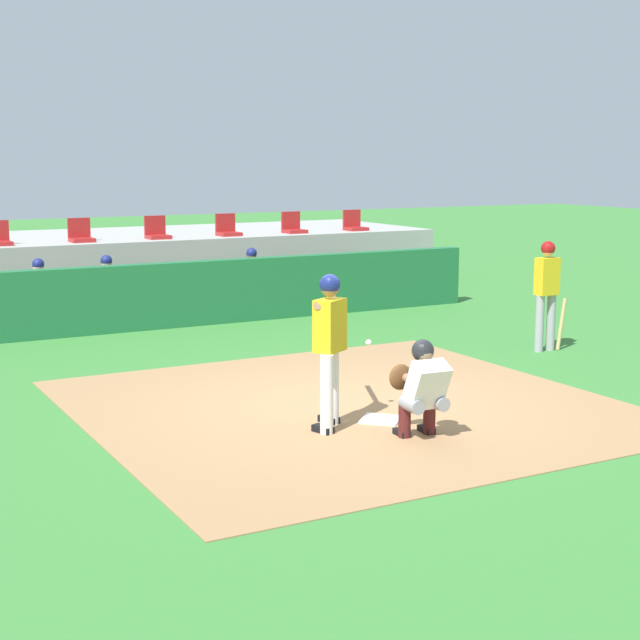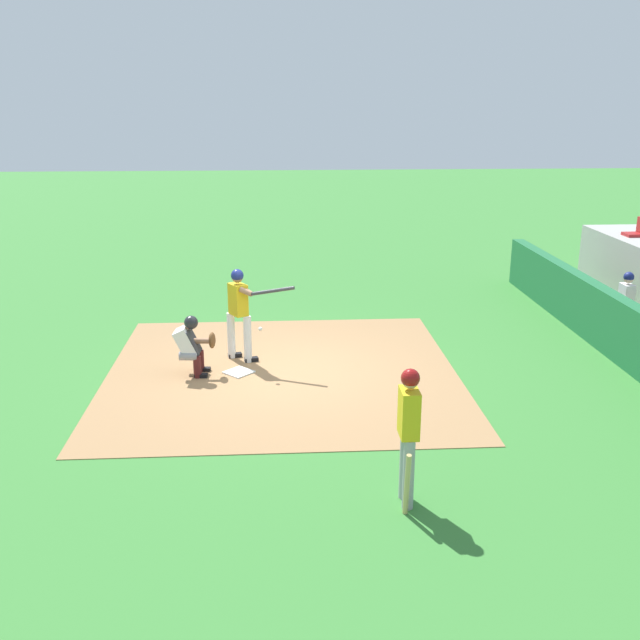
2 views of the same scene
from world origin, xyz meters
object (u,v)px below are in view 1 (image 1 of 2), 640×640
object	(u,v)px
on_deck_batter	(547,289)
stadium_seat_3	(81,235)
home_plate	(381,419)
catcher_crouched	(421,385)
dugout_player_0	(41,293)
batter_at_plate	(330,341)
stadium_seat_5	(227,229)
stadium_seat_6	(293,227)
stadium_seat_7	(354,225)
dugout_player_1	(109,289)
dugout_player_2	(254,279)
stadium_seat_4	(157,232)

from	to	relation	value
on_deck_batter	stadium_seat_3	xyz separation A→B (m)	(-5.41, 7.89, 0.51)
home_plate	catcher_crouched	distance (m)	1.00
dugout_player_0	stadium_seat_3	bearing A→B (deg)	57.47
batter_at_plate	stadium_seat_5	size ratio (longest dim) A/B	3.76
stadium_seat_3	stadium_seat_6	xyz separation A→B (m)	(4.88, 0.00, 0.00)
home_plate	stadium_seat_7	world-z (taller)	stadium_seat_7
dugout_player_1	stadium_seat_7	xyz separation A→B (m)	(6.54, 2.03, 0.86)
dugout_player_1	batter_at_plate	bearing A→B (deg)	-88.81
dugout_player_0	dugout_player_2	bearing A→B (deg)	0.00
home_plate	on_deck_batter	world-z (taller)	on_deck_batter
dugout_player_2	home_plate	bearing A→B (deg)	-104.70
catcher_crouched	stadium_seat_6	xyz separation A→B (m)	(4.05, 10.99, 0.93)
stadium_seat_6	dugout_player_0	bearing A→B (deg)	-161.76
stadium_seat_5	stadium_seat_4	bearing A→B (deg)	180.00
stadium_seat_4	dugout_player_2	bearing A→B (deg)	-56.94
dugout_player_1	stadium_seat_5	bearing A→B (deg)	31.73
batter_at_plate	stadium_seat_7	world-z (taller)	stadium_seat_7
stadium_seat_3	stadium_seat_5	xyz separation A→B (m)	(3.25, 0.00, 0.00)
batter_at_plate	dugout_player_2	distance (m)	8.61
batter_at_plate	on_deck_batter	size ratio (longest dim) A/B	1.01
catcher_crouched	on_deck_batter	distance (m)	5.55
stadium_seat_5	stadium_seat_6	bearing A→B (deg)	0.00
on_deck_batter	stadium_seat_7	xyz separation A→B (m)	(1.09, 7.89, 0.51)
stadium_seat_3	batter_at_plate	bearing A→B (deg)	-89.28
home_plate	catcher_crouched	xyz separation A→B (m)	(0.01, -0.81, 0.59)
on_deck_batter	stadium_seat_5	xyz separation A→B (m)	(-2.16, 7.89, 0.51)
dugout_player_0	stadium_seat_3	world-z (taller)	stadium_seat_3
batter_at_plate	home_plate	bearing A→B (deg)	-1.71
home_plate	on_deck_batter	bearing A→B (deg)	26.47
home_plate	on_deck_batter	size ratio (longest dim) A/B	0.25
catcher_crouched	stadium_seat_7	size ratio (longest dim) A/B	3.35
dugout_player_0	stadium_seat_5	bearing A→B (deg)	24.10
dugout_player_1	stadium_seat_4	bearing A→B (deg)	50.69
dugout_player_0	stadium_seat_4	xyz separation A→B (m)	(2.92, 2.03, 0.86)
batter_at_plate	stadium_seat_4	size ratio (longest dim) A/B	3.76
on_deck_batter	dugout_player_2	distance (m)	6.36
home_plate	stadium_seat_7	xyz separation A→B (m)	(5.69, 10.18, 1.51)
catcher_crouched	stadium_seat_6	bearing A→B (deg)	69.75
batter_at_plate	dugout_player_2	xyz separation A→B (m)	(2.82, 8.12, -0.36)
home_plate	on_deck_batter	distance (m)	5.23
catcher_crouched	on_deck_batter	xyz separation A→B (m)	(4.59, 3.10, 0.41)
batter_at_plate	stadium_seat_6	bearing A→B (deg)	64.95
batter_at_plate	stadium_seat_4	distance (m)	10.28
home_plate	dugout_player_2	bearing A→B (deg)	75.30
stadium_seat_7	home_plate	bearing A→B (deg)	-119.19
catcher_crouched	dugout_player_2	world-z (taller)	dugout_player_2
dugout_player_2	stadium_seat_6	xyz separation A→B (m)	(1.93, 2.03, 0.86)
dugout_player_2	stadium_seat_5	size ratio (longest dim) A/B	2.71
stadium_seat_5	stadium_seat_3	bearing A→B (deg)	180.00
catcher_crouched	stadium_seat_4	size ratio (longest dim) A/B	3.35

